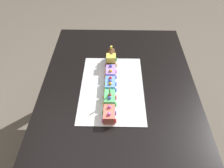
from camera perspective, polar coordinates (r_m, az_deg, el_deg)
ground_plane at (r=2.01m, az=1.25°, el=-15.75°), size 8.00×8.00×0.00m
dining_table at (r=1.50m, az=1.62°, el=-3.71°), size 1.40×1.00×0.74m
cake_board at (r=1.41m, az=-0.00°, el=-0.92°), size 0.60×0.40×0.00m
cake_locomotive at (r=1.56m, az=-0.22°, el=6.74°), size 0.14×0.08×0.12m
cake_car_flatbed_lavender at (r=1.47m, az=-0.33°, el=3.10°), size 0.10×0.08×0.07m
cake_car_tanker_sky_blue at (r=1.39m, az=-0.45°, el=-0.11°), size 0.10×0.08×0.07m
cake_car_caboose_mint_green at (r=1.31m, az=-0.58°, el=-3.80°), size 0.10×0.08×0.07m
cake_car_gondola_coral at (r=1.23m, az=-0.74°, el=-7.89°), size 0.10×0.08×0.07m
birthday_candle at (r=1.25m, az=-0.62°, el=-1.84°), size 0.01×0.01×0.06m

